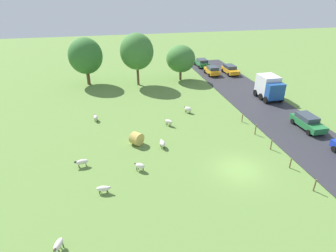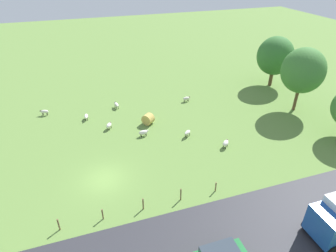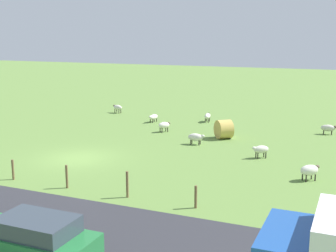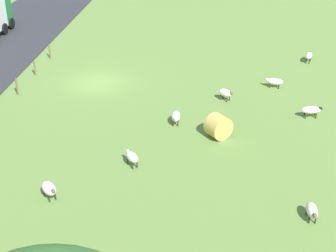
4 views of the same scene
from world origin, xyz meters
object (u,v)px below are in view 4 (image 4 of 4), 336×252
Objects in this scene: sheep_1 at (176,116)px; sheep_4 at (132,157)px; sheep_0 at (311,110)px; sheep_6 at (275,82)px; sheep_7 at (309,55)px; hay_bale_0 at (218,126)px; sheep_3 at (312,210)px; sheep_2 at (49,188)px; sheep_5 at (225,93)px.

sheep_1 is 1.12× the size of sheep_4.
sheep_0 reaches higher than sheep_6.
sheep_4 is at bearing 33.98° from sheep_0.
sheep_7 is (-2.87, -5.08, 0.09)m from sheep_6.
sheep_3 is at bearing 122.42° from hay_bale_0.
hay_bale_0 reaches higher than sheep_2.
sheep_1 is 10.60m from sheep_3.
sheep_2 is 11.92m from sheep_3.
sheep_0 is 1.22× the size of sheep_5.
sheep_3 is 1.11× the size of sheep_4.
sheep_2 is at bearing 53.66° from sheep_7.
sheep_0 is 0.96× the size of hay_bale_0.
sheep_0 is at bearing 161.02° from sheep_5.
sheep_4 reaches higher than sheep_0.
sheep_7 is at bearing -117.57° from hay_bale_0.
hay_bale_0 is at bearing 62.43° from sheep_7.
sheep_0 is at bearing 84.19° from sheep_7.
sheep_3 is at bearing 179.54° from sheep_2.
sheep_5 is 0.91× the size of sheep_7.
sheep_2 is at bearing 55.72° from sheep_5.
sheep_0 is at bearing -143.25° from sheep_2.
sheep_5 reaches higher than sheep_6.
sheep_1 is at bearing -122.33° from sheep_2.
sheep_2 is at bearing 41.59° from hay_bale_0.
sheep_5 is at bearing -93.46° from hay_bale_0.
sheep_7 is (-0.95, -9.30, 0.02)m from sheep_0.
sheep_2 is 10.14m from hay_bale_0.
sheep_5 is 4.83m from hay_bale_0.
sheep_6 is (1.92, -4.22, -0.07)m from sheep_0.
sheep_1 reaches higher than sheep_0.
sheep_5 reaches higher than sheep_7.
sheep_4 is (9.77, 6.58, 0.02)m from sheep_0.
sheep_0 is at bearing -151.10° from hay_bale_0.
sheep_4 reaches higher than sheep_1.
hay_bale_0 is (-2.54, 1.24, 0.17)m from sheep_1.
sheep_0 is 1.24× the size of sheep_4.
sheep_3 is 12.33m from sheep_5.
sheep_2 reaches higher than sheep_1.
sheep_6 is at bearing -86.88° from sheep_3.
sheep_7 is 0.86× the size of hay_bale_0.
hay_bale_0 is (-7.58, -6.73, 0.12)m from sheep_2.
sheep_5 is at bearing -70.85° from sheep_3.
sheep_7 is at bearing -129.29° from sheep_5.
sheep_4 is (1.73, 4.79, 0.04)m from sheep_1.
sheep_2 is at bearing -0.46° from sheep_3.
sheep_2 is (5.05, 7.97, 0.05)m from sheep_1.
sheep_5 is at bearing 50.71° from sheep_7.
sheep_1 is 14.27m from sheep_7.
sheep_5 is at bearing 36.54° from sheep_6.
sheep_0 is 1.16× the size of sheep_2.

